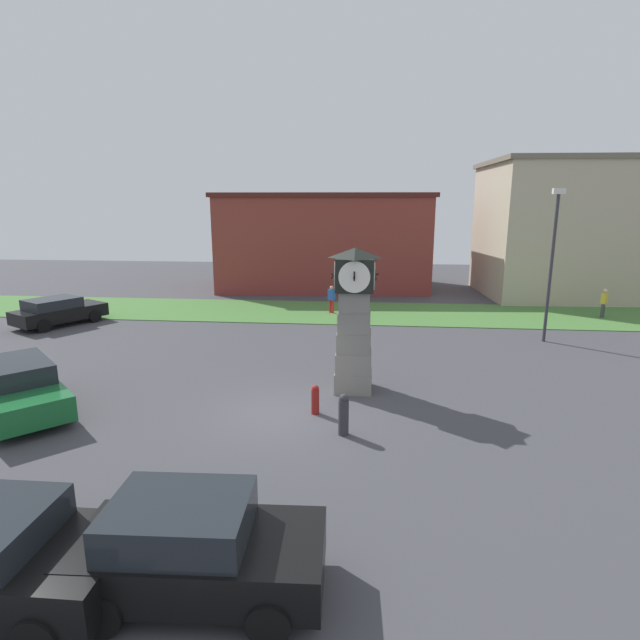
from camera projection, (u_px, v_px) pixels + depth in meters
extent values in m
plane|color=#424247|center=(284.00, 414.00, 14.68)|extent=(78.62, 78.62, 0.00)
cube|color=gray|center=(353.00, 380.00, 16.58)|extent=(1.21, 1.21, 0.67)
cube|color=gray|center=(354.00, 361.00, 16.43)|extent=(1.15, 1.15, 0.67)
cube|color=slate|center=(354.00, 341.00, 16.28)|extent=(1.09, 1.09, 0.67)
cube|color=gray|center=(354.00, 321.00, 16.13)|extent=(1.03, 1.03, 0.67)
cube|color=gray|center=(354.00, 301.00, 15.98)|extent=(0.98, 0.98, 0.67)
cube|color=black|center=(355.00, 274.00, 15.79)|extent=(1.19, 1.19, 1.05)
cylinder|color=white|center=(355.00, 272.00, 16.38)|extent=(0.97, 0.04, 0.97)
cube|color=black|center=(355.00, 272.00, 16.41)|extent=(0.06, 0.22, 0.10)
cube|color=black|center=(355.00, 272.00, 16.41)|extent=(0.04, 0.35, 0.19)
cylinder|color=white|center=(354.00, 277.00, 15.19)|extent=(0.97, 0.04, 0.97)
cube|color=black|center=(354.00, 277.00, 15.16)|extent=(0.06, 0.22, 0.08)
cube|color=black|center=(354.00, 277.00, 15.16)|extent=(0.04, 0.13, 0.36)
cylinder|color=white|center=(374.00, 275.00, 15.73)|extent=(0.04, 0.97, 0.97)
cube|color=black|center=(375.00, 275.00, 15.73)|extent=(0.22, 0.06, 0.09)
cube|color=black|center=(375.00, 275.00, 15.73)|extent=(0.09, 0.04, 0.37)
cylinder|color=white|center=(336.00, 274.00, 15.84)|extent=(0.04, 0.97, 0.97)
cube|color=black|center=(335.00, 274.00, 15.85)|extent=(0.22, 0.06, 0.05)
cube|color=black|center=(335.00, 274.00, 15.85)|extent=(0.26, 0.04, 0.31)
pyramid|color=black|center=(355.00, 253.00, 15.63)|extent=(1.25, 1.25, 0.32)
cylinder|color=maroon|center=(315.00, 402.00, 14.65)|extent=(0.24, 0.24, 0.75)
sphere|color=maroon|center=(315.00, 388.00, 14.56)|extent=(0.21, 0.21, 0.21)
cylinder|color=#333338|center=(343.00, 417.00, 13.28)|extent=(0.28, 0.28, 0.98)
sphere|color=#333338|center=(344.00, 399.00, 13.16)|extent=(0.25, 0.25, 0.25)
cylinder|color=black|center=(106.00, 545.00, 8.54)|extent=(0.64, 0.23, 0.64)
cylinder|color=black|center=(37.00, 637.00, 6.73)|extent=(0.64, 0.23, 0.64)
cube|color=black|center=(201.00, 557.00, 7.78)|extent=(3.93, 1.97, 0.74)
cube|color=#1E2328|center=(180.00, 519.00, 7.65)|extent=(2.19, 1.75, 0.60)
cylinder|color=black|center=(284.00, 542.00, 8.63)|extent=(0.65, 0.25, 0.64)
cylinder|color=black|center=(269.00, 622.00, 6.96)|extent=(0.65, 0.25, 0.64)
cylinder|color=black|center=(148.00, 537.00, 8.75)|extent=(0.65, 0.25, 0.64)
cylinder|color=black|center=(102.00, 615.00, 7.09)|extent=(0.65, 0.25, 0.64)
cube|color=#19602D|center=(18.00, 394.00, 14.55)|extent=(4.63, 4.53, 0.71)
cube|color=#1E2328|center=(13.00, 371.00, 14.66)|extent=(3.05, 3.02, 0.56)
cylinder|color=black|center=(68.00, 410.00, 14.19)|extent=(0.62, 0.60, 0.64)
cylinder|color=black|center=(43.00, 384.00, 16.25)|extent=(0.62, 0.60, 0.64)
cube|color=black|center=(60.00, 313.00, 25.54)|extent=(3.75, 4.67, 0.65)
cube|color=#1E2328|center=(52.00, 303.00, 25.16)|extent=(2.69, 2.91, 0.50)
cylinder|color=black|center=(76.00, 312.00, 27.17)|extent=(0.50, 0.67, 0.64)
cylinder|color=black|center=(95.00, 316.00, 26.16)|extent=(0.50, 0.67, 0.64)
cylinder|color=black|center=(25.00, 321.00, 25.05)|extent=(0.50, 0.67, 0.64)
cylinder|color=black|center=(44.00, 326.00, 24.04)|extent=(0.50, 0.67, 0.64)
cylinder|color=#3F3F47|center=(602.00, 311.00, 27.05)|extent=(0.14, 0.14, 0.80)
cylinder|color=#3F3F47|center=(603.00, 311.00, 27.19)|extent=(0.14, 0.14, 0.80)
cube|color=gold|center=(604.00, 298.00, 26.96)|extent=(0.44, 0.46, 0.60)
sphere|color=beige|center=(605.00, 291.00, 26.87)|extent=(0.22, 0.22, 0.22)
cylinder|color=red|center=(330.00, 306.00, 28.34)|extent=(0.14, 0.14, 0.78)
cylinder|color=red|center=(333.00, 307.00, 28.20)|extent=(0.14, 0.14, 0.78)
cube|color=#264CA5|center=(332.00, 295.00, 28.11)|extent=(0.46, 0.44, 0.59)
sphere|color=tan|center=(332.00, 288.00, 28.02)|extent=(0.21, 0.21, 0.21)
cylinder|color=#333338|center=(551.00, 270.00, 21.83)|extent=(0.14, 0.14, 6.46)
cube|color=silver|center=(559.00, 191.00, 21.08)|extent=(0.50, 0.24, 0.24)
cube|color=maroon|center=(324.00, 243.00, 36.89)|extent=(15.20, 8.85, 6.52)
cube|color=#4F1E1B|center=(324.00, 196.00, 36.13)|extent=(15.65, 9.11, 0.30)
cube|color=#B7A88E|center=(598.00, 232.00, 33.05)|extent=(14.77, 9.12, 8.58)
cube|color=#6E6455|center=(607.00, 162.00, 32.05)|extent=(15.22, 9.39, 0.30)
cube|color=#477A38|center=(344.00, 312.00, 28.56)|extent=(47.17, 6.15, 0.04)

